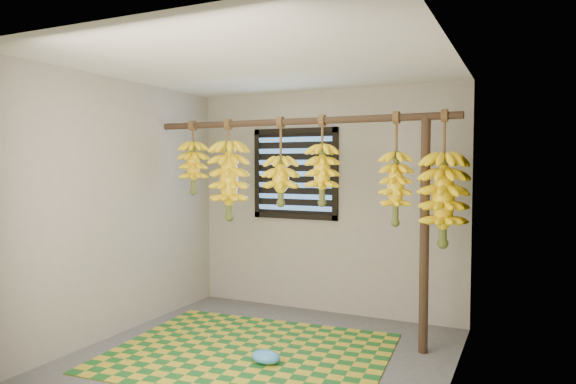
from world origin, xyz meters
The scene contains 16 objects.
floor centered at (0.00, 0.00, -0.01)m, with size 3.00×3.00×0.01m, color #4D4D4D.
ceiling centered at (0.00, 0.00, 2.40)m, with size 3.00×3.00×0.01m, color silver.
wall_back centered at (0.00, 1.50, 1.20)m, with size 3.00×0.01×2.40m, color gray.
wall_left centered at (-1.50, 0.00, 1.20)m, with size 0.01×3.00×2.40m, color gray.
wall_right centered at (1.50, 0.00, 1.20)m, with size 0.01×3.00×2.40m, color gray.
window centered at (-0.35, 1.48, 1.50)m, with size 1.00×0.04×1.00m.
hanging_pole centered at (0.00, 0.70, 2.00)m, with size 0.06×0.06×3.00m, color #422D1E.
support_post centered at (1.20, 0.70, 1.00)m, with size 0.08×0.08×2.00m, color #422D1E.
woven_mat centered at (-0.13, 0.06, 0.01)m, with size 2.28×1.82×0.01m, color #1A5A20.
plastic_bag centered at (0.11, -0.10, 0.06)m, with size 0.25×0.18×0.10m, color #3B94DF.
banana_bunch_a centered at (-1.15, 0.70, 1.57)m, with size 0.29×0.29×0.75m.
banana_bunch_b centered at (-0.72, 0.70, 1.44)m, with size 0.37×0.37×0.99m.
banana_bunch_c centered at (-0.15, 0.70, 1.45)m, with size 0.32×0.32×0.84m.
banana_bunch_d centered at (0.27, 0.70, 1.51)m, with size 0.30×0.30×0.82m.
banana_bunch_e centered at (1.35, 0.70, 1.31)m, with size 0.36×0.36×1.12m.
banana_bunch_f centered at (0.95, 0.70, 1.40)m, with size 0.26×0.26×0.97m.
Camera 1 is at (1.98, -3.67, 1.59)m, focal length 32.00 mm.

